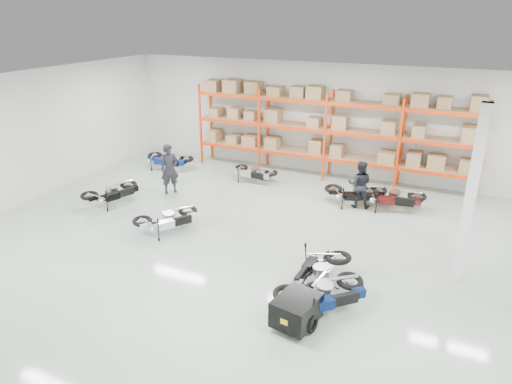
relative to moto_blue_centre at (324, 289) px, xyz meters
The scene contains 14 objects.
room 3.77m from the moto_blue_centre, 137.89° to the left, with size 18.00×18.00×18.00m.
pallet_rack 9.23m from the moto_blue_centre, 106.07° to the left, with size 11.28×0.98×3.62m.
structural_column 4.20m from the moto_blue_centre, 45.88° to the left, with size 0.25×0.25×4.50m, color white.
moto_blue_centre is the anchor object (origin of this frame).
moto_silver_left 5.83m from the moto_blue_centre, 160.92° to the left, with size 0.79×1.78×1.09m, color silver, non-canonical shape.
moto_black_far_left 9.04m from the moto_blue_centre, 161.08° to the left, with size 0.81×1.81×1.11m, color black, non-canonical shape.
moto_touring_right 0.93m from the moto_blue_centre, 114.16° to the left, with size 0.87×1.96×1.20m, color black, non-canonical shape.
trailer 0.86m from the moto_blue_centre, 116.68° to the right, with size 0.96×1.74×0.71m.
moto_back_a 11.31m from the moto_blue_centre, 142.53° to the left, with size 0.83×1.87×1.14m, color navy, non-canonical shape.
moto_back_b 8.62m from the moto_blue_centre, 125.40° to the left, with size 0.72×1.62×0.99m, color #A9AEB3, non-canonical shape.
moto_back_c 6.45m from the moto_blue_centre, 96.54° to the left, with size 0.84×1.88×1.15m, color black, non-canonical shape.
moto_back_d 6.53m from the moto_blue_centre, 85.66° to the left, with size 0.84×1.90×1.16m, color #3E0C0D, non-canonical shape.
person_left 8.69m from the moto_blue_centre, 147.42° to the left, with size 0.68×0.45×1.86m, color #22212A.
person_back 6.29m from the moto_blue_centre, 95.67° to the left, with size 0.81×0.63×1.66m, color black.
Camera 1 is at (4.71, -10.77, 6.39)m, focal length 32.00 mm.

